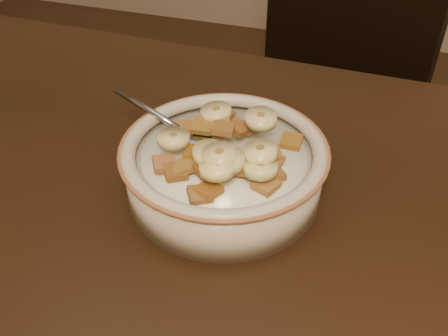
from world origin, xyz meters
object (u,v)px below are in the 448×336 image
(spoon, at_px, (199,140))
(table, at_px, (129,304))
(chair, at_px, (324,139))
(cereal_bowl, at_px, (224,173))

(spoon, bearing_deg, table, 13.81)
(table, bearing_deg, chair, 83.95)
(chair, height_order, spoon, chair)
(chair, height_order, cereal_bowl, chair)
(table, distance_m, spoon, 0.17)
(chair, distance_m, cereal_bowl, 0.64)
(cereal_bowl, relative_size, spoon, 4.17)
(spoon, bearing_deg, chair, -171.12)
(table, relative_size, spoon, 30.18)
(table, height_order, spoon, spoon)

